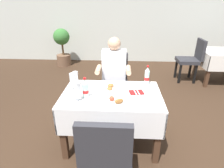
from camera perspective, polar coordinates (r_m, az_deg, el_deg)
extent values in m
plane|color=#382619|center=(2.51, 2.11, -19.50)|extent=(11.00, 11.00, 0.00)
cube|color=silver|center=(5.63, 3.34, 21.80)|extent=(11.00, 0.12, 2.93)
cube|color=white|center=(2.21, -0.15, -3.20)|extent=(1.19, 0.77, 0.02)
cube|color=white|center=(1.98, -0.80, -12.65)|extent=(1.19, 0.02, 0.32)
cube|color=white|center=(2.62, 0.34, -2.65)|extent=(1.19, 0.02, 0.32)
cube|color=white|center=(2.40, -14.33, -6.33)|extent=(0.02, 0.77, 0.32)
cube|color=white|center=(2.34, 14.43, -7.17)|extent=(0.02, 0.77, 0.32)
cube|color=#472D1E|center=(2.24, -14.90, -14.87)|extent=(0.07, 0.07, 0.70)
cube|color=#472D1E|center=(2.18, 14.01, -15.95)|extent=(0.07, 0.07, 0.70)
cube|color=#472D1E|center=(2.75, -10.97, -6.36)|extent=(0.07, 0.07, 0.70)
cube|color=#472D1E|center=(2.70, 11.73, -7.00)|extent=(0.07, 0.07, 0.70)
cube|color=#2D2D33|center=(2.92, 0.65, -0.79)|extent=(0.44, 0.44, 0.08)
cube|color=#2D2D33|center=(3.05, 0.89, 5.64)|extent=(0.42, 0.06, 0.44)
cube|color=black|center=(2.91, -2.90, -6.87)|extent=(0.04, 0.04, 0.45)
cube|color=black|center=(2.90, 3.85, -7.06)|extent=(0.04, 0.04, 0.45)
cube|color=black|center=(3.20, -2.28, -3.69)|extent=(0.04, 0.04, 0.45)
cube|color=black|center=(3.19, 3.83, -3.85)|extent=(0.04, 0.04, 0.45)
cube|color=#2D2D33|center=(1.79, -1.52, -20.00)|extent=(0.44, 0.44, 0.08)
cube|color=#2D2D33|center=(1.43, -2.50, -19.61)|extent=(0.42, 0.06, 0.44)
cube|color=black|center=(2.09, 3.99, -22.03)|extent=(0.04, 0.04, 0.45)
cube|color=black|center=(2.11, -5.98, -21.59)|extent=(0.04, 0.04, 0.45)
cylinder|color=#282D42|center=(2.88, -1.24, -7.26)|extent=(0.10, 0.10, 0.45)
cylinder|color=#282D42|center=(2.87, 1.97, -7.36)|extent=(0.10, 0.10, 0.45)
cube|color=#282D42|center=(2.88, 0.54, -0.78)|extent=(0.34, 0.36, 0.12)
cube|color=silver|center=(2.83, 0.65, 5.59)|extent=(0.36, 0.20, 0.50)
sphere|color=tan|center=(2.74, 0.68, 12.43)|extent=(0.19, 0.19, 0.19)
cylinder|color=tan|center=(2.63, -4.29, 4.54)|extent=(0.07, 0.26, 0.07)
cylinder|color=tan|center=(2.61, 5.15, 4.35)|extent=(0.07, 0.26, 0.07)
cube|color=white|center=(2.02, 1.36, -5.59)|extent=(0.25, 0.25, 0.01)
ellipsoid|color=#99602D|center=(1.96, 2.18, -5.33)|extent=(0.11, 0.08, 0.06)
ellipsoid|color=#C14C33|center=(2.01, -0.11, -4.50)|extent=(0.07, 0.07, 0.06)
cube|color=white|center=(2.31, -0.53, -1.43)|extent=(0.26, 0.26, 0.01)
ellipsoid|color=#99602D|center=(2.34, -0.41, -0.40)|extent=(0.11, 0.11, 0.04)
ellipsoid|color=#99602D|center=(2.27, -0.71, -1.34)|extent=(0.07, 0.09, 0.03)
cylinder|color=white|center=(2.09, -10.47, -4.98)|extent=(0.07, 0.07, 0.01)
cylinder|color=white|center=(2.08, -10.51, -4.55)|extent=(0.02, 0.02, 0.03)
cylinder|color=white|center=(2.03, -10.74, -1.87)|extent=(0.08, 0.08, 0.19)
cylinder|color=black|center=(2.05, -10.64, -3.04)|extent=(0.07, 0.07, 0.09)
cylinder|color=white|center=(2.44, -11.03, -0.53)|extent=(0.07, 0.07, 0.01)
cylinder|color=white|center=(2.43, -11.06, -0.15)|extent=(0.02, 0.02, 0.03)
cylinder|color=white|center=(2.39, -11.25, 1.95)|extent=(0.06, 0.06, 0.16)
cylinder|color=#C68928|center=(2.41, -11.17, 1.11)|extent=(0.06, 0.06, 0.09)
cylinder|color=white|center=(2.35, -11.82, -1.60)|extent=(0.07, 0.07, 0.01)
cylinder|color=white|center=(2.34, -11.85, -1.21)|extent=(0.02, 0.02, 0.03)
cylinder|color=white|center=(2.30, -12.08, 1.14)|extent=(0.08, 0.08, 0.18)
cylinder|color=gold|center=(2.31, -12.04, 0.78)|extent=(0.07, 0.07, 0.15)
cylinder|color=silver|center=(2.10, -8.23, -2.04)|extent=(0.07, 0.07, 0.17)
cylinder|color=red|center=(2.11, -8.22, -2.25)|extent=(0.07, 0.07, 0.04)
cone|color=silver|center=(2.06, -8.42, 0.79)|extent=(0.06, 0.06, 0.05)
cylinder|color=red|center=(2.04, -8.49, 1.74)|extent=(0.03, 0.03, 0.02)
cylinder|color=silver|center=(2.44, 10.80, 1.88)|extent=(0.06, 0.06, 0.19)
cylinder|color=red|center=(2.44, 10.78, 1.67)|extent=(0.07, 0.07, 0.04)
cone|color=silver|center=(2.39, 11.03, 4.63)|extent=(0.06, 0.06, 0.05)
cylinder|color=red|center=(2.38, 11.10, 5.45)|extent=(0.03, 0.03, 0.02)
cube|color=maroon|center=(2.24, 7.60, -2.58)|extent=(0.19, 0.16, 0.01)
cube|color=silver|center=(2.24, 7.16, -2.45)|extent=(0.05, 0.19, 0.01)
cube|color=silver|center=(2.24, 8.05, -2.39)|extent=(0.05, 0.19, 0.01)
cube|color=white|center=(4.78, 31.30, 8.66)|extent=(0.90, 0.80, 0.02)
cube|color=white|center=(5.16, 29.02, 8.12)|extent=(0.90, 0.02, 0.32)
cube|color=white|center=(4.64, 26.01, 7.13)|extent=(0.02, 0.80, 0.32)
cube|color=#472D1E|center=(4.42, 27.71, 3.35)|extent=(0.07, 0.07, 0.70)
cube|color=#472D1E|center=(5.01, 24.80, 6.22)|extent=(0.07, 0.07, 0.70)
cube|color=#2D2D33|center=(4.54, 22.28, 6.77)|extent=(0.44, 0.44, 0.08)
cube|color=#2D2D33|center=(4.56, 25.81, 9.65)|extent=(0.06, 0.42, 0.44)
cube|color=black|center=(4.72, 19.22, 4.49)|extent=(0.04, 0.04, 0.45)
cube|color=black|center=(4.42, 20.30, 2.95)|extent=(0.04, 0.04, 0.45)
cube|color=black|center=(4.83, 23.10, 4.29)|extent=(0.04, 0.04, 0.45)
cube|color=black|center=(4.53, 24.41, 2.78)|extent=(0.04, 0.04, 0.45)
cylinder|color=brown|center=(5.57, -14.69, 7.26)|extent=(0.39, 0.39, 0.30)
cylinder|color=brown|center=(5.49, -15.05, 10.45)|extent=(0.05, 0.05, 0.34)
sphere|color=#387533|center=(5.42, -15.46, 13.99)|extent=(0.44, 0.44, 0.44)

